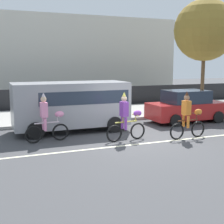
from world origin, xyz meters
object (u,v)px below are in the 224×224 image
at_px(parked_van_grey, 72,103).
at_px(parked_car_red, 187,107).
at_px(parade_cyclist_purple, 127,120).
at_px(parade_cyclist_orange, 188,118).
at_px(parade_cyclist_pink, 47,120).

xyz_separation_m(parked_van_grey, parked_car_red, (6.04, -0.06, -0.50)).
relative_size(parade_cyclist_purple, parked_van_grey, 0.38).
height_order(parade_cyclist_orange, parked_car_red, parade_cyclist_orange).
bearing_deg(parade_cyclist_pink, parked_car_red, 11.45).
bearing_deg(parade_cyclist_orange, parade_cyclist_pink, 163.82).
xyz_separation_m(parade_cyclist_pink, parked_van_grey, (1.40, 1.56, 0.44)).
xyz_separation_m(parade_cyclist_pink, parade_cyclist_purple, (2.91, -0.96, 0.00)).
relative_size(parade_cyclist_orange, parked_van_grey, 0.38).
bearing_deg(parade_cyclist_pink, parade_cyclist_orange, -16.18).
xyz_separation_m(parade_cyclist_orange, parked_car_red, (2.09, 3.06, -0.06)).
height_order(parade_cyclist_pink, parked_car_red, parade_cyclist_pink).
bearing_deg(parade_cyclist_purple, parade_cyclist_orange, -13.69).
bearing_deg(parked_car_red, parade_cyclist_purple, -151.47).
bearing_deg(parked_car_red, parade_cyclist_pink, -168.55).
xyz_separation_m(parade_cyclist_purple, parked_car_red, (4.54, 2.47, -0.06)).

